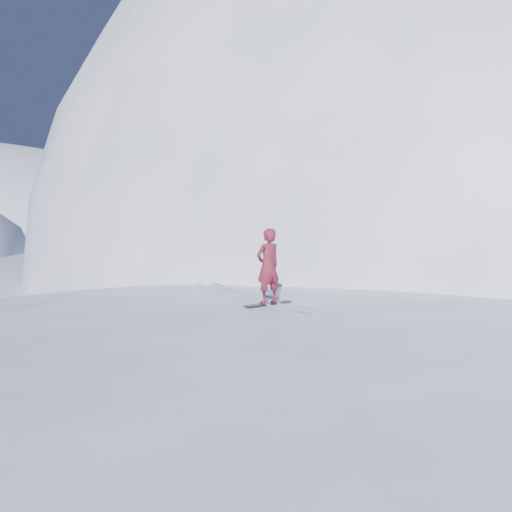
# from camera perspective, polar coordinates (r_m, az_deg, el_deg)

# --- Properties ---
(ground) EXTENTS (400.00, 400.00, 0.00)m
(ground) POSITION_cam_1_polar(r_m,az_deg,el_deg) (12.19, 6.09, -17.99)
(ground) COLOR white
(ground) RESTS_ON ground
(near_ridge) EXTENTS (36.00, 28.00, 4.80)m
(near_ridge) POSITION_cam_1_polar(r_m,az_deg,el_deg) (15.15, 5.10, -13.41)
(near_ridge) COLOR white
(near_ridge) RESTS_ON ground
(summit_peak) EXTENTS (60.00, 56.00, 56.00)m
(summit_peak) POSITION_cam_1_polar(r_m,az_deg,el_deg) (45.19, 18.96, -1.62)
(summit_peak) COLOR white
(summit_peak) RESTS_ON ground
(peak_shoulder) EXTENTS (28.00, 24.00, 18.00)m
(peak_shoulder) POSITION_cam_1_polar(r_m,az_deg,el_deg) (33.93, 8.41, -3.40)
(peak_shoulder) COLOR white
(peak_shoulder) RESTS_ON ground
(wind_bumps) EXTENTS (16.00, 14.40, 1.00)m
(wind_bumps) POSITION_cam_1_polar(r_m,az_deg,el_deg) (13.87, 0.33, -15.12)
(wind_bumps) COLOR white
(wind_bumps) RESTS_ON ground
(snowboard) EXTENTS (1.32, 0.70, 0.02)m
(snowboard) POSITION_cam_1_polar(r_m,az_deg,el_deg) (13.89, 1.21, -4.80)
(snowboard) COLOR black
(snowboard) RESTS_ON near_ridge
(snowboarder) EXTENTS (0.78, 0.64, 1.82)m
(snowboarder) POSITION_cam_1_polar(r_m,az_deg,el_deg) (13.77, 1.22, -1.01)
(snowboarder) COLOR maroon
(snowboarder) RESTS_ON snowboard
(board_tracks) EXTENTS (2.15, 5.93, 0.04)m
(board_tracks) POSITION_cam_1_polar(r_m,az_deg,el_deg) (15.18, -0.33, -3.96)
(board_tracks) COLOR silver
(board_tracks) RESTS_ON ground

